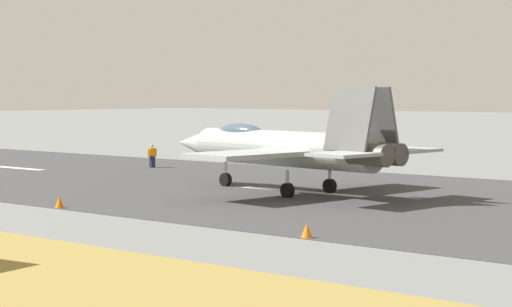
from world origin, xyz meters
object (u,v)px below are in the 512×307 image
object	(u,v)px
fighter_jet	(284,147)
crew_person	(152,156)
marker_cone_near	(307,231)
marker_cone_mid	(59,202)

from	to	relation	value
fighter_jet	crew_person	world-z (taller)	fighter_jet
marker_cone_near	fighter_jet	bearing A→B (deg)	-49.78
crew_person	marker_cone_near	size ratio (longest dim) A/B	3.04
crew_person	marker_cone_mid	distance (m)	23.21
fighter_jet	marker_cone_mid	xyz separation A→B (m)	(4.05, 11.77, -2.15)
fighter_jet	marker_cone_mid	world-z (taller)	fighter_jet
crew_person	marker_cone_near	bearing A→B (deg)	145.00
fighter_jet	crew_person	size ratio (longest dim) A/B	10.04
marker_cone_mid	marker_cone_near	bearing A→B (deg)	180.00
marker_cone_near	marker_cone_mid	size ratio (longest dim) A/B	1.00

